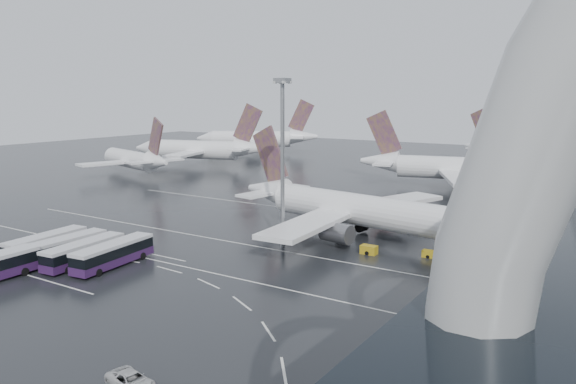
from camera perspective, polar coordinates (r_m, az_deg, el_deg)
The scene contains 21 objects.
ground at distance 76.20m, azimuth -4.79°, elevation -8.22°, with size 420.00×420.00×0.00m, color black.
lane_marking_near at distance 74.71m, azimuth -5.73°, elevation -8.61°, with size 120.00×0.25×0.01m, color white.
lane_marking_mid at distance 85.58m, azimuth 0.14°, elevation -6.14°, with size 120.00×0.25×0.01m, color white.
lane_marking_far at distance 109.48m, azimuth 8.07°, elevation -2.67°, with size 120.00×0.25×0.01m, color white.
bus_bay_line_south at distance 83.28m, azimuth -25.19°, elevation -7.57°, with size 28.00×0.25×0.01m, color white.
bus_bay_line_north at distance 92.26m, azimuth -16.75°, elevation -5.38°, with size 28.00×0.25×0.01m, color white.
airliner_main at distance 94.53m, azimuth 7.10°, elevation -1.87°, with size 52.89×45.91×17.92m.
airliner_gate_b at distance 148.78m, azimuth 17.71°, elevation 2.21°, with size 56.12×49.68×19.64m.
airliner_gate_c at distance 196.33m, azimuth 24.17°, elevation 3.53°, with size 52.88×48.01×18.98m.
jet_remote_west at distance 170.78m, azimuth -15.34°, elevation 3.14°, with size 39.86×32.38×17.57m.
jet_remote_mid at distance 188.94m, azimuth -8.76°, elevation 4.25°, with size 47.32×38.41×20.80m.
jet_remote_far at distance 229.79m, azimuth -2.97°, elevation 5.41°, with size 46.93×38.39×21.71m.
bus_row_near_a at distance 90.83m, azimuth -23.37°, elevation -4.87°, with size 4.09×13.30×3.22m.
bus_row_near_b at distance 87.94m, azimuth -21.72°, elevation -5.24°, with size 3.33×13.06×3.20m.
bus_row_near_c at distance 84.48m, azimuth -20.02°, elevation -5.73°, with size 4.11×13.24×3.21m.
bus_row_near_d at distance 82.13m, azimuth -17.32°, elevation -5.98°, with size 4.52×13.68×3.31m.
van_curve_a at distance 49.71m, azimuth -15.63°, elevation -18.03°, with size 2.32×5.04×1.40m, color silver.
floodlight_mast at distance 85.33m, azimuth -0.57°, elevation 5.01°, with size 2.00×2.00×26.03m.
gse_cart_belly_a at distance 85.41m, azimuth 14.14°, elevation -6.12°, with size 1.94×1.15×1.06m, color #B89718.
gse_cart_belly_c at distance 85.40m, azimuth 8.22°, elevation -5.82°, with size 2.41×1.43×1.32m, color #B89718.
gse_cart_belly_d at distance 86.22m, azimuth 24.24°, elevation -6.49°, with size 2.31×1.37×1.26m, color slate.
Camera 1 is at (44.36, -57.25, 23.71)m, focal length 35.00 mm.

